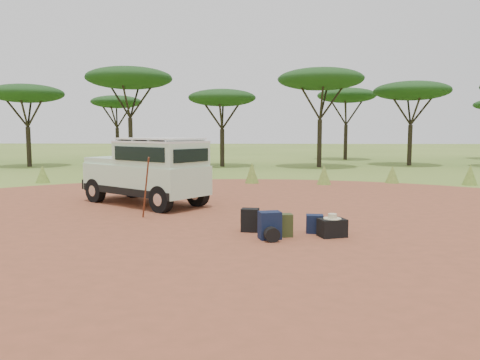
{
  "coord_description": "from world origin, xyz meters",
  "views": [
    {
      "loc": [
        0.28,
        -11.03,
        2.23
      ],
      "look_at": [
        -0.18,
        0.64,
        1.0
      ],
      "focal_mm": 35.0,
      "sensor_mm": 36.0,
      "label": 1
    }
  ],
  "objects_px": {
    "backpack_olive": "(284,225)",
    "duffel_navy": "(315,224)",
    "backpack_navy": "(270,225)",
    "backpack_black": "(250,220)",
    "hard_case": "(332,228)",
    "walking_staff": "(146,188)",
    "safari_vehicle": "(148,173)"
  },
  "relations": [
    {
      "from": "backpack_black",
      "to": "backpack_navy",
      "type": "distance_m",
      "value": 0.81
    },
    {
      "from": "duffel_navy",
      "to": "hard_case",
      "type": "xyz_separation_m",
      "value": [
        0.33,
        -0.35,
        -0.01
      ]
    },
    {
      "from": "backpack_black",
      "to": "duffel_navy",
      "type": "distance_m",
      "value": 1.42
    },
    {
      "from": "walking_staff",
      "to": "backpack_navy",
      "type": "xyz_separation_m",
      "value": [
        3.06,
        -2.03,
        -0.51
      ]
    },
    {
      "from": "hard_case",
      "to": "backpack_navy",
      "type": "bearing_deg",
      "value": 172.4
    },
    {
      "from": "backpack_olive",
      "to": "duffel_navy",
      "type": "xyz_separation_m",
      "value": [
        0.69,
        0.38,
        -0.04
      ]
    },
    {
      "from": "backpack_black",
      "to": "walking_staff",
      "type": "bearing_deg",
      "value": 160.84
    },
    {
      "from": "safari_vehicle",
      "to": "walking_staff",
      "type": "xyz_separation_m",
      "value": [
        0.5,
        -2.35,
        -0.18
      ]
    },
    {
      "from": "backpack_navy",
      "to": "duffel_navy",
      "type": "height_order",
      "value": "backpack_navy"
    },
    {
      "from": "backpack_navy",
      "to": "duffel_navy",
      "type": "bearing_deg",
      "value": 15.99
    },
    {
      "from": "safari_vehicle",
      "to": "walking_staff",
      "type": "distance_m",
      "value": 2.41
    },
    {
      "from": "safari_vehicle",
      "to": "backpack_olive",
      "type": "relative_size",
      "value": 8.78
    },
    {
      "from": "backpack_olive",
      "to": "duffel_navy",
      "type": "relative_size",
      "value": 1.2
    },
    {
      "from": "backpack_black",
      "to": "hard_case",
      "type": "xyz_separation_m",
      "value": [
        1.74,
        -0.44,
        -0.07
      ]
    },
    {
      "from": "backpack_navy",
      "to": "backpack_olive",
      "type": "bearing_deg",
      "value": 21.41
    },
    {
      "from": "backpack_olive",
      "to": "backpack_black",
      "type": "bearing_deg",
      "value": 137.69
    },
    {
      "from": "backpack_black",
      "to": "hard_case",
      "type": "height_order",
      "value": "backpack_black"
    },
    {
      "from": "backpack_black",
      "to": "backpack_navy",
      "type": "xyz_separation_m",
      "value": [
        0.42,
        -0.69,
        0.03
      ]
    },
    {
      "from": "safari_vehicle",
      "to": "backpack_black",
      "type": "xyz_separation_m",
      "value": [
        3.15,
        -3.69,
        -0.72
      ]
    },
    {
      "from": "backpack_olive",
      "to": "duffel_navy",
      "type": "distance_m",
      "value": 0.79
    },
    {
      "from": "safari_vehicle",
      "to": "hard_case",
      "type": "bearing_deg",
      "value": -3.82
    },
    {
      "from": "backpack_olive",
      "to": "hard_case",
      "type": "bearing_deg",
      "value": -7.73
    },
    {
      "from": "walking_staff",
      "to": "duffel_navy",
      "type": "xyz_separation_m",
      "value": [
        4.06,
        -1.44,
        -0.59
      ]
    },
    {
      "from": "backpack_navy",
      "to": "backpack_olive",
      "type": "relative_size",
      "value": 1.18
    },
    {
      "from": "walking_staff",
      "to": "duffel_navy",
      "type": "height_order",
      "value": "walking_staff"
    },
    {
      "from": "hard_case",
      "to": "safari_vehicle",
      "type": "bearing_deg",
      "value": 121.53
    },
    {
      "from": "duffel_navy",
      "to": "walking_staff",
      "type": "bearing_deg",
      "value": 164.87
    },
    {
      "from": "hard_case",
      "to": "backpack_black",
      "type": "bearing_deg",
      "value": 147.45
    },
    {
      "from": "backpack_olive",
      "to": "hard_case",
      "type": "relative_size",
      "value": 0.89
    },
    {
      "from": "walking_staff",
      "to": "backpack_black",
      "type": "distance_m",
      "value": 3.02
    },
    {
      "from": "walking_staff",
      "to": "backpack_olive",
      "type": "relative_size",
      "value": 3.45
    },
    {
      "from": "duffel_navy",
      "to": "hard_case",
      "type": "height_order",
      "value": "duffel_navy"
    }
  ]
}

